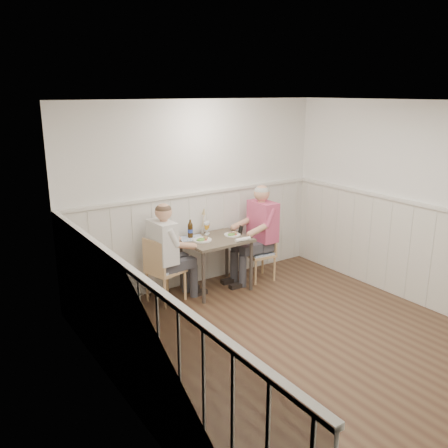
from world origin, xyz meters
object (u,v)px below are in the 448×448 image
chair_right (262,251)px  beer_bottle (190,230)px  man_in_pink (260,240)px  dining_table (216,245)px  diner_cream (166,261)px  chair_left (162,268)px  grass_vase (202,222)px

chair_right → beer_bottle: (-1.05, 0.27, 0.43)m
man_in_pink → beer_bottle: man_in_pink is taller
dining_table → diner_cream: 0.76m
chair_right → beer_bottle: size_ratio=3.13×
diner_cream → man_in_pink: bearing=-2.3°
beer_bottle → dining_table: bearing=-38.3°
chair_left → man_in_pink: man_in_pink is taller
diner_cream → beer_bottle: diner_cream is taller
man_in_pink → grass_vase: size_ratio=3.85×
dining_table → man_in_pink: size_ratio=0.61×
dining_table → diner_cream: size_ratio=0.64×
chair_left → man_in_pink: bearing=-2.7°
diner_cream → grass_vase: (0.73, 0.28, 0.35)m
chair_left → grass_vase: size_ratio=2.35×
chair_right → man_in_pink: size_ratio=0.56×
chair_right → beer_bottle: beer_bottle is taller
chair_left → grass_vase: bearing=19.0°
chair_left → man_in_pink: (1.56, -0.07, 0.13)m
chair_right → diner_cream: bearing=176.9°
chair_left → diner_cream: (0.05, -0.01, 0.09)m
diner_cream → chair_right: bearing=-3.1°
dining_table → beer_bottle: 0.41m
diner_cream → beer_bottle: (0.48, 0.19, 0.29)m
man_in_pink → beer_bottle: (-1.02, 0.25, 0.26)m
chair_left → diner_cream: 0.11m
chair_left → chair_right: bearing=-3.5°
chair_right → dining_table: bearing=175.9°
chair_left → diner_cream: size_ratio=0.64×
dining_table → chair_right: 0.81m
beer_bottle → man_in_pink: bearing=-13.7°
chair_right → chair_left: chair_left is taller
man_in_pink → diner_cream: man_in_pink is taller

